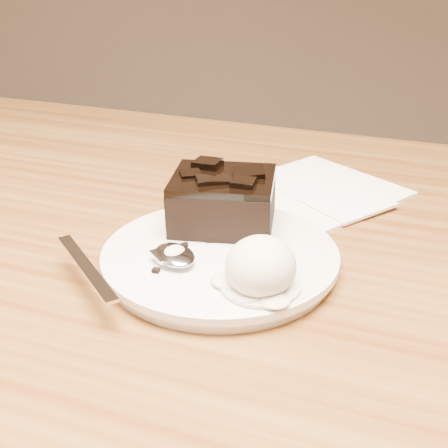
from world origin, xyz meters
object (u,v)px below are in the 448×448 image
(plate, at_px, (220,259))
(spoon, at_px, (175,257))
(ice_cream_scoop, at_px, (261,266))
(napkin, at_px, (317,188))
(brownie, at_px, (223,204))

(plate, xyz_separation_m, spoon, (-0.03, -0.03, 0.01))
(ice_cream_scoop, distance_m, napkin, 0.26)
(brownie, bearing_deg, spoon, -98.66)
(ice_cream_scoop, relative_size, napkin, 0.37)
(napkin, bearing_deg, ice_cream_scoop, -88.00)
(brownie, xyz_separation_m, ice_cream_scoop, (0.07, -0.10, -0.00))
(plate, distance_m, spoon, 0.05)
(plate, distance_m, napkin, 0.21)
(spoon, bearing_deg, brownie, 30.33)
(ice_cream_scoop, bearing_deg, spoon, 170.64)
(ice_cream_scoop, bearing_deg, plate, 138.31)
(plate, relative_size, brownie, 2.23)
(spoon, height_order, napkin, spoon)
(brownie, distance_m, napkin, 0.17)
(brownie, distance_m, ice_cream_scoop, 0.12)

